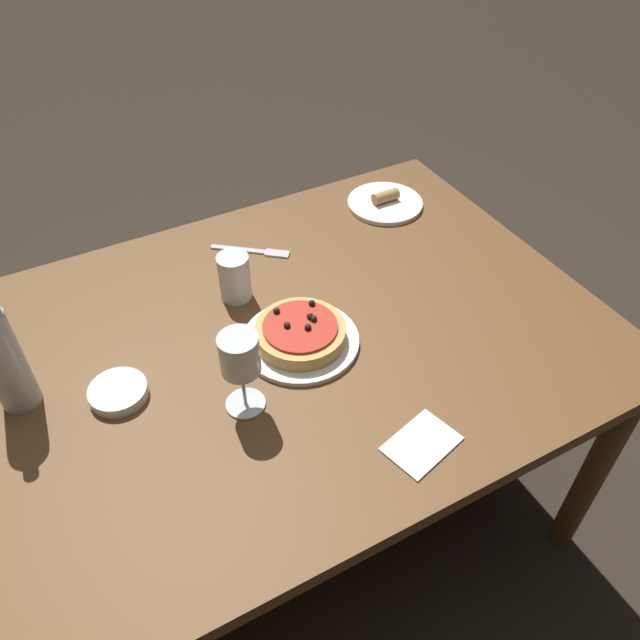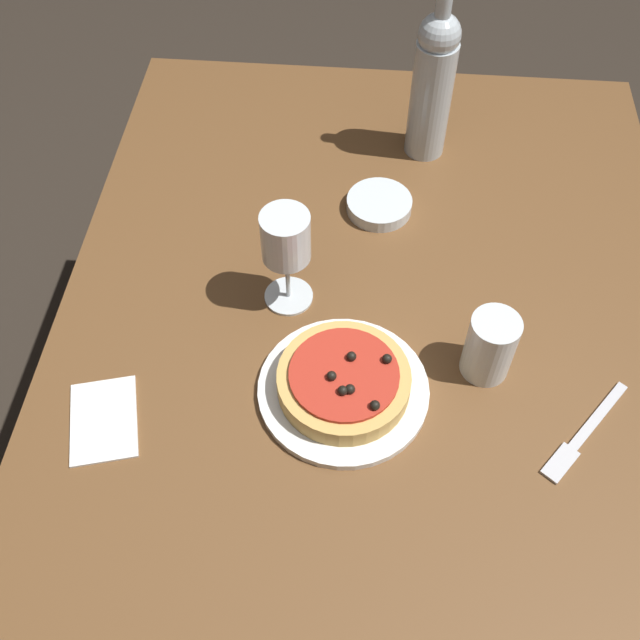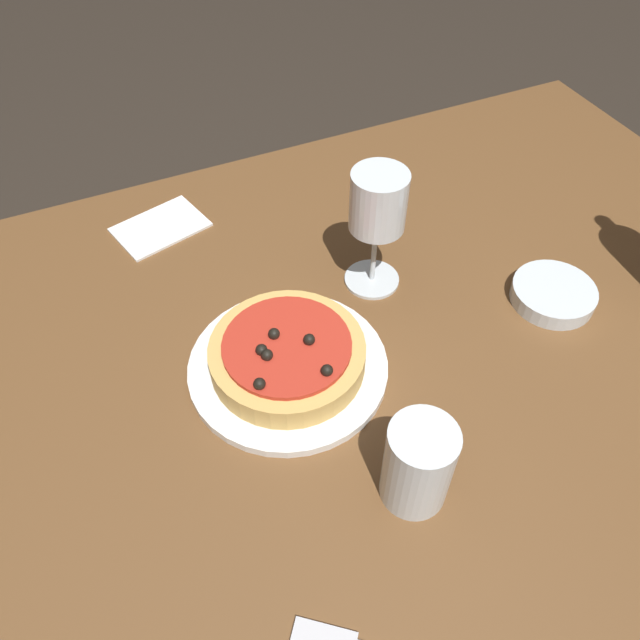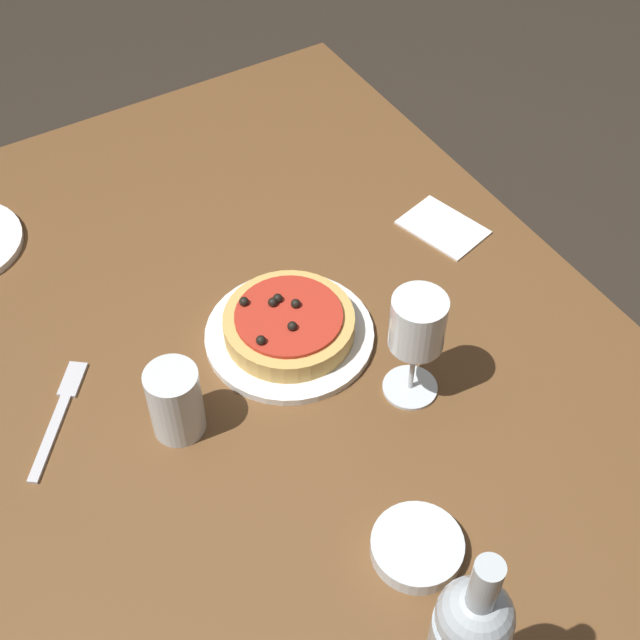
% 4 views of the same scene
% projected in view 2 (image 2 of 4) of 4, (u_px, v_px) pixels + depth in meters
% --- Properties ---
extents(ground_plane, '(14.00, 14.00, 0.00)m').
position_uv_depth(ground_plane, '(353.00, 535.00, 1.66)').
color(ground_plane, '#2D261E').
extents(dining_table, '(1.42, 0.97, 0.71)m').
position_uv_depth(dining_table, '(368.00, 387.00, 1.16)').
color(dining_table, brown).
rests_on(dining_table, ground_plane).
extents(dinner_plate, '(0.24, 0.24, 0.01)m').
position_uv_depth(dinner_plate, '(343.00, 390.00, 1.06)').
color(dinner_plate, white).
rests_on(dinner_plate, dining_table).
extents(pizza, '(0.19, 0.19, 0.05)m').
position_uv_depth(pizza, '(344.00, 381.00, 1.04)').
color(pizza, tan).
rests_on(pizza, dinner_plate).
extents(wine_glass, '(0.08, 0.08, 0.18)m').
position_uv_depth(wine_glass, '(286.00, 242.00, 1.07)').
color(wine_glass, silver).
rests_on(wine_glass, dining_table).
extents(wine_bottle, '(0.07, 0.07, 0.33)m').
position_uv_depth(wine_bottle, '(433.00, 83.00, 1.26)').
color(wine_bottle, '#B2BCC1').
rests_on(wine_bottle, dining_table).
extents(water_cup, '(0.07, 0.07, 0.11)m').
position_uv_depth(water_cup, '(490.00, 347.00, 1.05)').
color(water_cup, silver).
rests_on(water_cup, dining_table).
extents(side_bowl, '(0.11, 0.11, 0.02)m').
position_uv_depth(side_bowl, '(377.00, 205.00, 1.27)').
color(side_bowl, silver).
rests_on(side_bowl, dining_table).
extents(fork, '(0.17, 0.14, 0.00)m').
position_uv_depth(fork, '(582.00, 436.00, 1.02)').
color(fork, silver).
rests_on(fork, dining_table).
extents(paper_napkin, '(0.15, 0.12, 0.00)m').
position_uv_depth(paper_napkin, '(104.00, 420.00, 1.04)').
color(paper_napkin, white).
rests_on(paper_napkin, dining_table).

